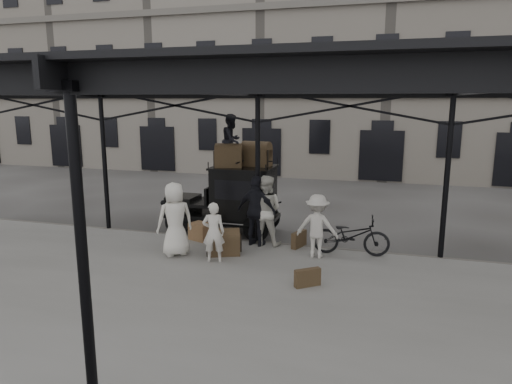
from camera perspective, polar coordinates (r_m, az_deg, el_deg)
ground at (r=11.67m, az=-2.54°, el=-9.70°), size 120.00×120.00×0.00m
platform at (r=9.92m, az=-6.35°, el=-13.23°), size 28.00×8.00×0.15m
canopy at (r=9.29m, az=-6.30°, el=13.80°), size 22.50×9.00×4.74m
building_frontage at (r=28.66m, az=9.45°, el=16.84°), size 64.00×8.00×14.00m
taxi at (r=14.48m, az=-2.72°, el=-0.56°), size 3.65×1.55×2.18m
porter_left at (r=11.61m, az=-5.33°, el=-5.03°), size 0.65×0.53×1.55m
porter_midleft at (r=12.90m, az=1.16°, el=-2.29°), size 0.98×0.77×1.99m
porter_centre at (r=12.18m, az=-10.09°, el=-3.37°), size 1.13×1.10×1.96m
porter_official at (r=12.79m, az=0.08°, el=-2.39°), size 1.24×0.71×2.00m
porter_right at (r=11.96m, az=7.66°, el=-4.26°), size 1.11×0.67×1.68m
bicycle at (r=12.41m, az=11.81°, el=-5.34°), size 2.06×0.86×1.05m
porter_roof at (r=14.14m, az=-3.03°, el=6.46°), size 0.75×0.89×1.61m
steamer_trunk_roof_near at (r=14.07m, az=-3.40°, el=4.37°), size 0.92×0.67×0.61m
steamer_trunk_roof_far at (r=14.26m, az=0.05°, el=4.56°), size 0.95×0.66×0.64m
steamer_trunk_platform at (r=12.26m, az=-3.99°, el=-6.44°), size 0.94×0.77×0.60m
wicker_hamper at (r=13.60m, az=-6.94°, el=-4.91°), size 0.72×0.64×0.50m
suitcase_upright at (r=12.89m, az=5.39°, el=-5.91°), size 0.35×0.61×0.45m
suitcase_flat at (r=10.31m, az=6.46°, el=-10.59°), size 0.57×0.48×0.40m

